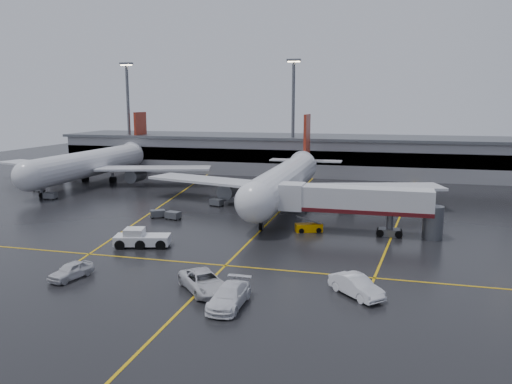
# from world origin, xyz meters

# --- Properties ---
(ground) EXTENTS (220.00, 220.00, 0.00)m
(ground) POSITION_xyz_m (0.00, 0.00, 0.00)
(ground) COLOR black
(ground) RESTS_ON ground
(apron_line_centre) EXTENTS (0.25, 90.00, 0.02)m
(apron_line_centre) POSITION_xyz_m (0.00, 0.00, 0.01)
(apron_line_centre) COLOR gold
(apron_line_centre) RESTS_ON ground
(apron_line_stop) EXTENTS (60.00, 0.25, 0.02)m
(apron_line_stop) POSITION_xyz_m (0.00, -22.00, 0.01)
(apron_line_stop) COLOR gold
(apron_line_stop) RESTS_ON ground
(apron_line_left) EXTENTS (9.99, 69.35, 0.02)m
(apron_line_left) POSITION_xyz_m (-20.00, 10.00, 0.01)
(apron_line_left) COLOR gold
(apron_line_left) RESTS_ON ground
(apron_line_right) EXTENTS (7.57, 69.64, 0.02)m
(apron_line_right) POSITION_xyz_m (18.00, 10.00, 0.01)
(apron_line_right) COLOR gold
(apron_line_right) RESTS_ON ground
(terminal) EXTENTS (122.00, 19.00, 8.60)m
(terminal) POSITION_xyz_m (0.00, 47.93, 4.32)
(terminal) COLOR gray
(terminal) RESTS_ON ground
(light_mast_left) EXTENTS (3.00, 1.20, 25.45)m
(light_mast_left) POSITION_xyz_m (-45.00, 42.00, 14.47)
(light_mast_left) COLOR #595B60
(light_mast_left) RESTS_ON ground
(light_mast_mid) EXTENTS (3.00, 1.20, 25.45)m
(light_mast_mid) POSITION_xyz_m (-5.00, 42.00, 14.47)
(light_mast_mid) COLOR #595B60
(light_mast_mid) RESTS_ON ground
(main_airliner) EXTENTS (48.80, 45.60, 14.10)m
(main_airliner) POSITION_xyz_m (0.00, 9.70, 4.21)
(main_airliner) COLOR silver
(main_airliner) RESTS_ON ground
(second_airliner) EXTENTS (48.80, 45.60, 14.10)m
(second_airliner) POSITION_xyz_m (-42.00, 21.70, 4.21)
(second_airliner) COLOR silver
(second_airliner) RESTS_ON ground
(jet_bridge) EXTENTS (19.90, 3.40, 6.05)m
(jet_bridge) POSITION_xyz_m (11.87, -6.00, 3.93)
(jet_bridge) COLOR silver
(jet_bridge) RESTS_ON ground
(pushback_tractor) EXTENTS (6.58, 3.97, 2.20)m
(pushback_tractor) POSITION_xyz_m (-11.42, -17.91, 0.88)
(pushback_tractor) COLOR silver
(pushback_tractor) RESTS_ON ground
(belt_loader) EXTENTS (3.64, 2.61, 2.13)m
(belt_loader) POSITION_xyz_m (6.07, -6.35, 0.52)
(belt_loader) COLOR #EC9700
(belt_loader) RESTS_ON ground
(service_van_a) EXTENTS (6.30, 6.54, 1.73)m
(service_van_a) POSITION_xyz_m (0.36, -29.11, 0.86)
(service_van_a) COLOR silver
(service_van_a) RESTS_ON ground
(service_van_b) EXTENTS (2.53, 6.02, 1.73)m
(service_van_b) POSITION_xyz_m (3.49, -31.69, 0.87)
(service_van_b) COLOR white
(service_van_b) RESTS_ON ground
(service_van_c) EXTENTS (5.12, 5.15, 1.78)m
(service_van_c) POSITION_xyz_m (13.24, -26.88, 0.89)
(service_van_c) COLOR white
(service_van_c) RESTS_ON ground
(service_van_d) EXTENTS (2.83, 4.81, 1.54)m
(service_van_d) POSITION_xyz_m (-12.75, -29.20, 0.77)
(service_van_d) COLOR silver
(service_van_d) RESTS_ON ground
(baggage_cart_a) EXTENTS (2.26, 1.75, 1.12)m
(baggage_cart_a) POSITION_xyz_m (-13.40, -4.46, 0.63)
(baggage_cart_a) COLOR #595B60
(baggage_cart_a) RESTS_ON ground
(baggage_cart_b) EXTENTS (2.39, 2.19, 1.12)m
(baggage_cart_b) POSITION_xyz_m (-15.97, -3.97, 0.63)
(baggage_cart_b) COLOR #595B60
(baggage_cart_b) RESTS_ON ground
(baggage_cart_c) EXTENTS (2.31, 1.88, 1.12)m
(baggage_cart_c) POSITION_xyz_m (-10.48, 5.86, 0.63)
(baggage_cart_c) COLOR #595B60
(baggage_cart_c) RESTS_ON ground
(baggage_cart_d) EXTENTS (2.27, 1.78, 1.12)m
(baggage_cart_d) POSITION_xyz_m (-46.62, 10.28, 0.63)
(baggage_cart_d) COLOR #595B60
(baggage_cart_d) RESTS_ON ground
(baggage_cart_e) EXTENTS (2.15, 1.54, 1.12)m
(baggage_cart_e) POSITION_xyz_m (-39.77, 4.33, 0.63)
(baggage_cart_e) COLOR #595B60
(baggage_cart_e) RESTS_ON ground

